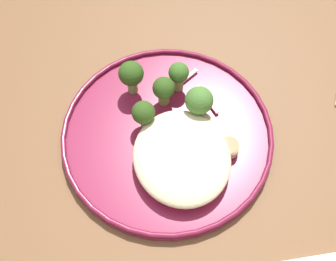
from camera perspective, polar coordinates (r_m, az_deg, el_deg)
The scene contains 14 objects.
wooden_dining_table at distance 0.66m, azimuth 0.75°, elevation -6.96°, with size 1.40×1.00×0.74m.
dinner_plate at distance 0.60m, azimuth 0.00°, elevation -0.53°, with size 0.29×0.29×0.02m.
noodle_bed at distance 0.56m, azimuth 1.82°, elevation -3.48°, with size 0.14×0.13×0.04m.
seared_scallop_half_hidden at distance 0.55m, azimuth 2.28°, elevation -7.59°, with size 0.03×0.03×0.01m.
seared_scallop_large_seared at distance 0.57m, azimuth 5.69°, elevation -3.06°, with size 0.03×0.03×0.02m.
seared_scallop_front_small at distance 0.59m, azimuth 4.57°, elevation 0.99°, with size 0.02×0.02×0.02m.
seared_scallop_tilted_round at distance 0.58m, azimuth 7.92°, elevation -2.20°, with size 0.03×0.03×0.01m.
broccoli_floret_split_head at distance 0.61m, azimuth -4.84°, elevation 7.28°, with size 0.04×0.04×0.06m.
broccoli_floret_beside_noodles at distance 0.61m, azimuth 1.40°, elevation 7.36°, with size 0.03×0.03×0.05m.
broccoli_floret_tall_stalk at distance 0.58m, azimuth 4.08°, elevation 3.80°, with size 0.04×0.04×0.06m.
broccoli_floret_right_tilted at distance 0.60m, azimuth -0.56°, elevation 5.40°, with size 0.03×0.03×0.05m.
broccoli_floret_center_pile at distance 0.57m, azimuth -3.24°, elevation 2.28°, with size 0.03×0.03×0.05m.
onion_sliver_curled_piece at distance 0.62m, azimuth 5.16°, elevation 4.11°, with size 0.05×0.01×0.00m, color silver.
onion_sliver_short_strip at distance 0.64m, azimuth 2.08°, elevation 6.60°, with size 0.05×0.01×0.00m, color silver.
Camera 1 is at (-0.24, 0.07, 1.28)m, focal length 46.61 mm.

